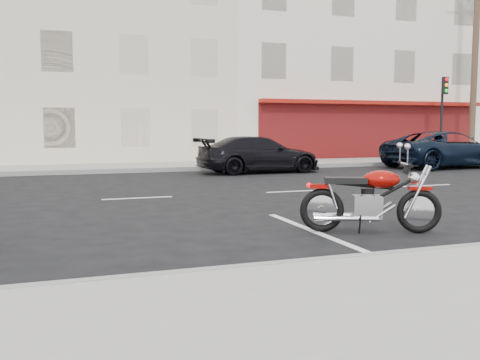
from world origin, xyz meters
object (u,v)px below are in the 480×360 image
at_px(traffic_light, 443,107).
at_px(motorcycle, 421,201).
at_px(suv_far, 447,150).
at_px(car_far, 259,155).
at_px(utility_pole, 475,62).
at_px(fire_hydrant, 412,151).

height_order(traffic_light, motorcycle, traffic_light).
relative_size(suv_far, car_far, 1.18).
relative_size(utility_pole, suv_far, 1.70).
distance_m(fire_hydrant, suv_far, 3.38).
relative_size(utility_pole, motorcycle, 4.45).
height_order(utility_pole, motorcycle, utility_pole).
bearing_deg(suv_far, motorcycle, 133.55).
xyz_separation_m(fire_hydrant, motorcycle, (-10.52, -14.04, -0.04)).
xyz_separation_m(utility_pole, car_far, (-12.32, -3.05, -4.09)).
distance_m(motorcycle, suv_far, 14.49).
distance_m(traffic_light, fire_hydrant, 2.53).
height_order(traffic_light, fire_hydrant, traffic_light).
xyz_separation_m(utility_pole, fire_hydrant, (-3.50, -0.10, -4.21)).
distance_m(fire_hydrant, motorcycle, 17.55).
bearing_deg(car_far, traffic_light, -77.87).
height_order(utility_pole, car_far, utility_pole).
bearing_deg(suv_far, fire_hydrant, -19.09).
bearing_deg(fire_hydrant, motorcycle, -126.84).
bearing_deg(suv_far, traffic_light, -41.69).
bearing_deg(motorcycle, utility_pole, 68.91).
relative_size(utility_pole, fire_hydrant, 12.50).
bearing_deg(motorcycle, suv_far, 71.75).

